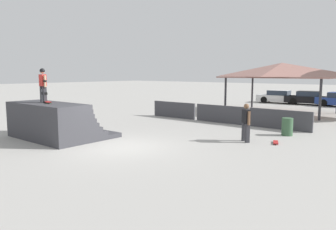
# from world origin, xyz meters

# --- Properties ---
(ground_plane) EXTENTS (160.00, 160.00, 0.00)m
(ground_plane) POSITION_xyz_m (0.00, 0.00, 0.00)
(ground_plane) COLOR #A3A09B
(quarter_pipe_ramp) EXTENTS (4.38, 3.31, 1.65)m
(quarter_pipe_ramp) POSITION_xyz_m (-3.71, -0.71, 0.72)
(quarter_pipe_ramp) COLOR #38383D
(quarter_pipe_ramp) RESTS_ON ground
(skater_on_deck) EXTENTS (0.67, 0.26, 1.56)m
(skater_on_deck) POSITION_xyz_m (-4.13, -0.91, 2.54)
(skater_on_deck) COLOR #2D2D33
(skater_on_deck) RESTS_ON quarter_pipe_ramp
(skateboard_on_deck) EXTENTS (0.81, 0.49, 0.09)m
(skateboard_on_deck) POSITION_xyz_m (-3.61, -1.01, 1.71)
(skateboard_on_deck) COLOR green
(skateboard_on_deck) RESTS_ON quarter_pipe_ramp
(bystander_walking) EXTENTS (0.59, 0.51, 1.68)m
(bystander_walking) POSITION_xyz_m (3.45, 4.20, 0.93)
(bystander_walking) COLOR #2D2D33
(bystander_walking) RESTS_ON ground
(skateboard_on_ground) EXTENTS (0.48, 0.78, 0.09)m
(skateboard_on_ground) POSITION_xyz_m (4.63, 4.66, 0.06)
(skateboard_on_ground) COLOR red
(skateboard_on_ground) RESTS_ON ground
(barrier_fence) EXTENTS (10.61, 0.12, 1.05)m
(barrier_fence) POSITION_xyz_m (-0.20, 8.29, 0.53)
(barrier_fence) COLOR #3D3D42
(barrier_fence) RESTS_ON ground
(pavilion_shelter) EXTENTS (7.96, 5.46, 3.73)m
(pavilion_shelter) POSITION_xyz_m (0.74, 15.43, 3.17)
(pavilion_shelter) COLOR #2D2D33
(pavilion_shelter) RESTS_ON ground
(trash_bin) EXTENTS (0.52, 0.52, 0.85)m
(trash_bin) POSITION_xyz_m (4.34, 6.79, 0.42)
(trash_bin) COLOR #385B3D
(trash_bin) RESTS_ON ground
(parked_car_white) EXTENTS (4.40, 2.02, 1.27)m
(parked_car_white) POSITION_xyz_m (-2.33, 23.34, 0.60)
(parked_car_white) COLOR silver
(parked_car_white) RESTS_ON ground
(parked_car_black) EXTENTS (4.58, 2.25, 1.27)m
(parked_car_black) POSITION_xyz_m (0.48, 23.49, 0.60)
(parked_car_black) COLOR black
(parked_car_black) RESTS_ON ground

